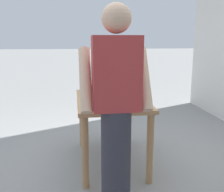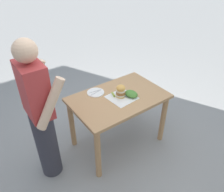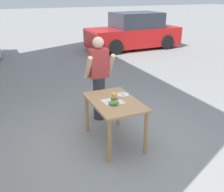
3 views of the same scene
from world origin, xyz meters
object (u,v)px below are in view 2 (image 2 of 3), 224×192
(patio_table, at_px, (118,105))
(side_plate_with_forks, at_px, (96,92))
(pickle_spear, at_px, (113,94))
(side_salad, at_px, (131,94))
(sandwich, at_px, (121,91))
(diner_across_table, at_px, (40,114))

(patio_table, bearing_deg, side_plate_with_forks, 37.49)
(pickle_spear, relative_size, side_salad, 0.47)
(sandwich, bearing_deg, side_salad, -119.12)
(patio_table, relative_size, pickle_spear, 13.80)
(sandwich, distance_m, side_plate_with_forks, 0.34)
(side_plate_with_forks, relative_size, side_salad, 1.22)
(patio_table, xyz_separation_m, sandwich, (-0.01, -0.02, 0.21))
(patio_table, distance_m, side_plate_with_forks, 0.33)
(sandwich, bearing_deg, pickle_spear, 40.01)
(patio_table, bearing_deg, sandwich, -119.55)
(patio_table, xyz_separation_m, side_plate_with_forks, (0.24, 0.18, 0.14))
(pickle_spear, xyz_separation_m, side_salad, (-0.14, -0.18, 0.01))
(sandwich, xyz_separation_m, side_plate_with_forks, (0.25, 0.21, -0.08))
(pickle_spear, bearing_deg, side_salad, -127.65)
(sandwich, distance_m, pickle_spear, 0.12)
(side_plate_with_forks, height_order, side_salad, side_salad)
(side_salad, bearing_deg, sandwich, 60.88)
(side_salad, distance_m, diner_across_table, 1.10)
(patio_table, bearing_deg, side_salad, -119.19)
(pickle_spear, height_order, side_plate_with_forks, pickle_spear)
(patio_table, height_order, diner_across_table, diner_across_table)
(patio_table, height_order, sandwich, sandwich)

